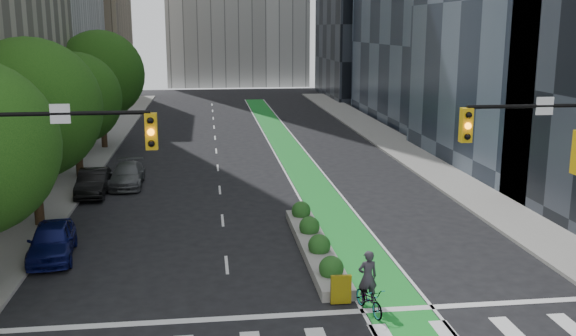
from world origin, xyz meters
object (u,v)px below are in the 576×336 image
object	(u,v)px
median_planter	(315,243)
bicycle	(369,299)
cyclist	(368,277)
parked_car_left_far	(127,175)
parked_car_left_near	(52,241)
parked_car_left_mid	(93,183)

from	to	relation	value
median_planter	bicycle	size ratio (longest dim) A/B	5.86
cyclist	parked_car_left_far	xyz separation A→B (m)	(-9.98, 17.92, -0.28)
parked_car_left_near	parked_car_left_far	bearing A→B (deg)	76.00
parked_car_left_mid	bicycle	bearing A→B (deg)	-56.82
median_planter	parked_car_left_far	xyz separation A→B (m)	(-9.08, 12.67, 0.29)
parked_car_left_near	parked_car_left_mid	xyz separation A→B (m)	(-0.03, 10.08, -0.02)
bicycle	parked_car_left_mid	bearing A→B (deg)	110.88
cyclist	bicycle	bearing A→B (deg)	73.51
median_planter	bicycle	distance (m)	6.00
bicycle	median_planter	bearing A→B (deg)	83.96
parked_car_left_mid	parked_car_left_far	world-z (taller)	parked_car_left_mid
median_planter	bicycle	xyz separation A→B (m)	(0.80, -5.94, 0.09)
median_planter	bicycle	world-z (taller)	median_planter
parked_car_left_mid	parked_car_left_far	size ratio (longest dim) A/B	0.95
median_planter	parked_car_left_near	world-z (taller)	parked_car_left_near
median_planter	parked_car_left_mid	world-z (taller)	parked_car_left_mid
cyclist	parked_car_left_near	xyz separation A→B (m)	(-11.57, 5.91, -0.21)
parked_car_left_mid	parked_car_left_far	distance (m)	2.52
cyclist	median_planter	bearing A→B (deg)	-88.31
bicycle	parked_car_left_far	world-z (taller)	parked_car_left_far
bicycle	parked_car_left_near	size ratio (longest dim) A/B	0.41
bicycle	parked_car_left_far	distance (m)	21.07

